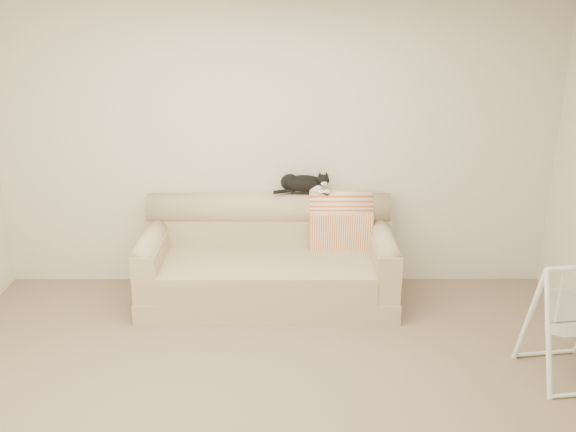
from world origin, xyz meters
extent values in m
plane|color=#796651|center=(0.00, 0.00, 0.00)|extent=(5.00, 5.00, 0.00)
cube|color=beige|center=(0.00, 2.00, 1.30)|extent=(5.00, 0.04, 2.60)
cube|color=tan|center=(-0.06, 1.53, 0.09)|extent=(2.20, 0.90, 0.18)
cube|color=tan|center=(-0.06, 1.42, 0.30)|extent=(1.80, 0.68, 0.24)
cube|color=tan|center=(-0.06, 1.87, 0.43)|extent=(2.20, 0.22, 0.50)
cylinder|color=tan|center=(-0.06, 1.87, 0.76)|extent=(2.16, 0.28, 0.28)
cube|color=tan|center=(-1.05, 1.53, 0.39)|extent=(0.20, 0.88, 0.42)
cylinder|color=tan|center=(-1.05, 1.53, 0.60)|extent=(0.18, 0.84, 0.18)
cube|color=tan|center=(0.93, 1.53, 0.39)|extent=(0.20, 0.88, 0.42)
cylinder|color=tan|center=(0.93, 1.53, 0.60)|extent=(0.18, 0.84, 0.18)
cube|color=black|center=(0.23, 1.87, 0.91)|extent=(0.18, 0.05, 0.02)
cube|color=gray|center=(0.23, 1.87, 0.92)|extent=(0.10, 0.04, 0.01)
cube|color=black|center=(0.40, 1.85, 0.91)|extent=(0.17, 0.12, 0.02)
ellipsoid|color=black|center=(0.25, 1.87, 0.99)|extent=(0.35, 0.17, 0.15)
ellipsoid|color=black|center=(0.13, 1.88, 1.00)|extent=(0.17, 0.15, 0.15)
ellipsoid|color=white|center=(0.35, 1.84, 0.96)|extent=(0.14, 0.09, 0.10)
ellipsoid|color=black|center=(0.42, 1.84, 1.03)|extent=(0.11, 0.11, 0.10)
ellipsoid|color=white|center=(0.43, 1.79, 1.02)|extent=(0.06, 0.05, 0.04)
sphere|color=#BF7272|center=(0.43, 1.77, 1.02)|extent=(0.01, 0.01, 0.01)
cone|color=black|center=(0.39, 1.85, 1.08)|extent=(0.05, 0.06, 0.05)
cone|color=black|center=(0.45, 1.85, 1.08)|extent=(0.05, 0.06, 0.05)
sphere|color=#AB8C31|center=(0.40, 1.80, 1.04)|extent=(0.02, 0.02, 0.02)
sphere|color=#AB8C31|center=(0.44, 1.80, 1.04)|extent=(0.02, 0.02, 0.02)
ellipsoid|color=white|center=(0.40, 1.81, 0.94)|extent=(0.06, 0.08, 0.03)
ellipsoid|color=white|center=(0.45, 1.81, 0.94)|extent=(0.06, 0.08, 0.03)
cylinder|color=black|center=(0.08, 1.82, 0.94)|extent=(0.19, 0.10, 0.03)
cylinder|color=#C55C2E|center=(0.58, 1.87, 0.76)|extent=(0.56, 0.33, 0.33)
cube|color=#C55C2E|center=(0.58, 1.70, 0.56)|extent=(0.56, 0.09, 0.42)
cylinder|color=white|center=(1.87, 0.22, 0.42)|extent=(0.08, 0.30, 0.85)
cylinder|color=white|center=(1.83, 0.48, 0.42)|extent=(0.08, 0.30, 0.85)
cylinder|color=white|center=(2.05, 0.64, 0.02)|extent=(0.48, 0.10, 0.03)
cube|color=white|center=(2.09, 0.35, 0.39)|extent=(0.31, 0.29, 0.16)
cube|color=white|center=(2.08, 0.46, 0.52)|extent=(0.29, 0.16, 0.23)
cylinder|color=white|center=(1.97, 0.36, 0.64)|extent=(0.01, 0.01, 0.40)
camera|label=1|loc=(0.11, -3.58, 2.61)|focal=40.00mm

